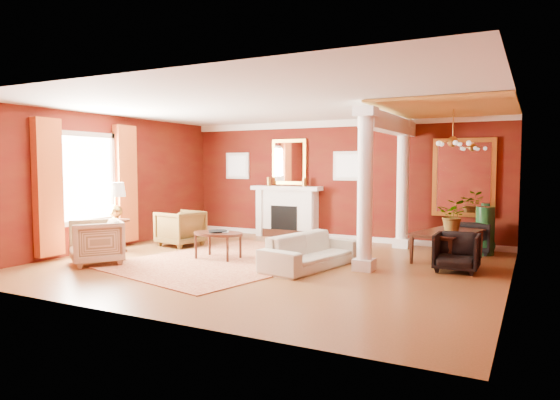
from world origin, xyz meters
The scene contains 27 objects.
ground centered at (0.00, 0.00, 0.00)m, with size 8.00×8.00×0.00m, color brown.
room_shell centered at (0.00, 0.00, 2.02)m, with size 8.04×7.04×2.92m.
fireplace centered at (-1.30, 3.32, 0.65)m, with size 1.85×0.42×1.29m.
overmantel_mirror centered at (-1.30, 3.45, 1.90)m, with size 0.95×0.07×1.15m.
flank_window_left centered at (-2.85, 3.46, 1.80)m, with size 0.70×0.07×0.70m.
flank_window_right centered at (0.25, 3.46, 1.80)m, with size 0.70×0.07×0.70m.
left_window centered at (-3.89, -0.60, 1.42)m, with size 0.21×2.55×2.60m.
column_front centered at (1.70, 0.30, 1.43)m, with size 0.36×0.36×2.80m.
column_back centered at (1.70, 3.00, 1.43)m, with size 0.36×0.36×2.80m.
header_beam centered at (1.70, 1.90, 2.62)m, with size 0.30×3.20×0.32m, color white.
amber_ceiling centered at (2.85, 1.75, 2.87)m, with size 2.30×3.40×0.04m, color gold.
dining_mirror centered at (2.90, 3.45, 1.55)m, with size 1.30×0.07×1.70m.
chandelier centered at (2.90, 1.80, 2.25)m, with size 0.60×0.62×0.75m.
crown_trim centered at (0.00, 3.46, 2.82)m, with size 8.00×0.08×0.16m, color white.
base_trim centered at (0.00, 3.46, 0.06)m, with size 8.00×0.08×0.12m, color white.
rug centered at (-0.86, -0.05, 0.01)m, with size 3.12×4.17×0.02m, color maroon.
sofa centered at (0.78, 0.10, 0.40)m, with size 2.04×0.60×0.80m, color beige.
armchair_leopard centered at (-2.81, 0.97, 0.44)m, with size 0.85×0.80×0.88m, color black.
armchair_stripe centered at (-2.85, -1.42, 0.45)m, with size 0.87×0.82×0.90m, color tan.
coffee_table centered at (-1.14, 0.02, 0.48)m, with size 1.04×1.04×0.52m.
coffee_book centered at (-1.10, 0.01, 0.65)m, with size 0.18×0.02×0.25m, color black.
side_table centered at (-3.50, -0.29, 0.98)m, with size 0.58×0.58×1.46m.
dining_table centered at (2.87, 1.86, 0.45)m, with size 1.61×0.57×0.90m, color black.
dining_chair_near centered at (3.13, 0.94, 0.37)m, with size 0.71×0.67×0.73m, color black.
dining_chair_far centered at (3.17, 3.00, 0.37)m, with size 0.71×0.67×0.73m, color black.
green_urn centered at (3.41, 2.89, 0.39)m, with size 0.41×0.41×0.99m.
potted_plant centered at (2.93, 1.91, 1.13)m, with size 0.55×0.61×0.47m, color #26591E.
Camera 1 is at (4.31, -7.93, 1.82)m, focal length 32.00 mm.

